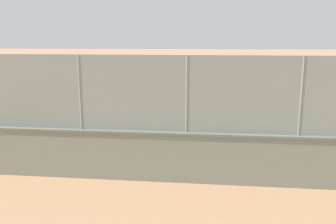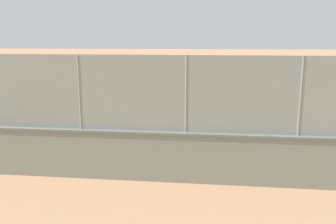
{
  "view_description": "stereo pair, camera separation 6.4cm",
  "coord_description": "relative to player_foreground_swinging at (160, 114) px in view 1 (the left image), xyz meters",
  "views": [
    {
      "loc": [
        1.83,
        22.05,
        4.34
      ],
      "look_at": [
        3.31,
        6.46,
        1.06
      ],
      "focal_mm": 37.51,
      "sensor_mm": 36.0,
      "label": 1
    },
    {
      "loc": [
        1.76,
        22.04,
        4.34
      ],
      "look_at": [
        3.31,
        6.46,
        1.06
      ],
      "focal_mm": 37.51,
      "sensor_mm": 36.0,
      "label": 2
    }
  ],
  "objects": [
    {
      "name": "perimeter_wall",
      "position": [
        -1.47,
        5.74,
        -0.07
      ],
      "size": [
        26.7,
        0.97,
        1.58
      ],
      "color": "gray",
      "rests_on": "ground_plane"
    },
    {
      "name": "fence_panel_on_wall",
      "position": [
        -1.47,
        5.74,
        1.86
      ],
      "size": [
        26.22,
        0.59,
        2.3
      ],
      "color": "gray",
      "rests_on": "perimeter_wall"
    },
    {
      "name": "courtside_bench",
      "position": [
        -0.51,
        4.08,
        -0.4
      ],
      "size": [
        1.61,
        0.41,
        0.87
      ],
      "color": "gray",
      "rests_on": "ground_plane"
    },
    {
      "name": "player_foreground_swinging",
      "position": [
        0.0,
        0.0,
        0.0
      ],
      "size": [
        1.22,
        0.7,
        1.48
      ],
      "color": "#591919",
      "rests_on": "ground_plane"
    },
    {
      "name": "player_at_service_line",
      "position": [
        0.13,
        -6.94,
        0.0
      ],
      "size": [
        0.69,
        1.16,
        1.48
      ],
      "color": "navy",
      "rests_on": "ground_plane"
    },
    {
      "name": "ground_plane",
      "position": [
        -3.72,
        -6.05,
        -0.87
      ],
      "size": [
        260.0,
        260.0,
        0.0
      ],
      "primitive_type": "plane",
      "color": "tan"
    },
    {
      "name": "sports_ball",
      "position": [
        -1.16,
        1.56,
        -0.77
      ],
      "size": [
        0.19,
        0.19,
        0.19
      ],
      "primitive_type": "sphere",
      "color": "yellow",
      "rests_on": "ground_plane"
    }
  ]
}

